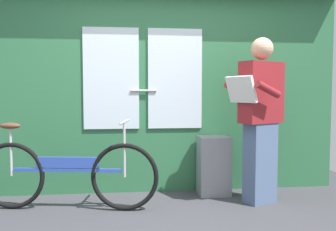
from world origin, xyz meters
TOP-DOWN VIEW (x-y plane):
  - ground_plane at (0.00, 0.00)m, footprint 5.03×3.81m
  - train_door_wall at (-0.01, 1.10)m, footprint 4.03×0.28m
  - bicycle_near_door at (-0.96, 0.55)m, footprint 1.72×0.47m
  - passenger_reading_newspaper at (0.95, 0.56)m, footprint 0.62×0.57m
  - trash_bin_by_wall at (0.56, 0.89)m, footprint 0.33×0.28m

SIDE VIEW (x-z plane):
  - ground_plane at x=0.00m, z-range -0.04..0.00m
  - trash_bin_by_wall at x=0.56m, z-range 0.00..0.64m
  - bicycle_near_door at x=-0.96m, z-range -0.08..0.78m
  - passenger_reading_newspaper at x=0.95m, z-range 0.05..1.71m
  - train_door_wall at x=-0.01m, z-range 0.05..2.28m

